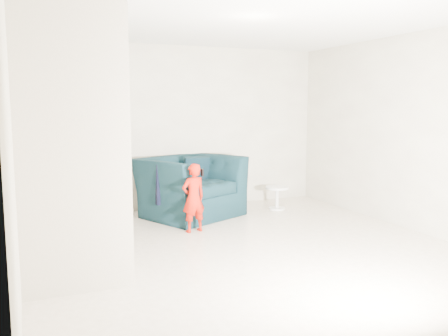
{
  "coord_description": "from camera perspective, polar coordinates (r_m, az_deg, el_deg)",
  "views": [
    {
      "loc": [
        -2.41,
        -4.85,
        1.71
      ],
      "look_at": [
        0.15,
        1.2,
        0.85
      ],
      "focal_mm": 38.0,
      "sensor_mm": 36.0,
      "label": 1
    }
  ],
  "objects": [
    {
      "name": "floor",
      "position": [
        5.68,
        3.38,
        -10.09
      ],
      "size": [
        5.5,
        5.5,
        0.0
      ],
      "primitive_type": "plane",
      "color": "tan",
      "rests_on": "ground"
    },
    {
      "name": "ceiling",
      "position": [
        5.5,
        3.61,
        17.81
      ],
      "size": [
        5.5,
        5.5,
        0.0
      ],
      "primitive_type": "plane",
      "rotation": [
        3.14,
        0.0,
        0.0
      ],
      "color": "silver",
      "rests_on": "back_wall"
    },
    {
      "name": "back_wall",
      "position": [
        7.98,
        -5.36,
        4.85
      ],
      "size": [
        5.0,
        0.0,
        5.0
      ],
      "primitive_type": "plane",
      "rotation": [
        1.57,
        0.0,
        0.0
      ],
      "color": "#A29784",
      "rests_on": "floor"
    },
    {
      "name": "left_wall",
      "position": [
        4.86,
        -23.96,
        2.56
      ],
      "size": [
        0.0,
        5.5,
        5.5
      ],
      "primitive_type": "plane",
      "rotation": [
        1.57,
        0.0,
        1.57
      ],
      "color": "#A29784",
      "rests_on": "floor"
    },
    {
      "name": "right_wall",
      "position": [
        6.91,
        22.45,
        3.91
      ],
      "size": [
        0.0,
        5.5,
        5.5
      ],
      "primitive_type": "plane",
      "rotation": [
        1.57,
        0.0,
        -1.57
      ],
      "color": "#A29784",
      "rests_on": "floor"
    },
    {
      "name": "armchair",
      "position": [
        7.41,
        -4.15,
        -2.25
      ],
      "size": [
        1.81,
        1.72,
        0.92
      ],
      "primitive_type": "imported",
      "rotation": [
        0.0,
        0.0,
        0.43
      ],
      "color": "black",
      "rests_on": "floor"
    },
    {
      "name": "toddler",
      "position": [
        6.46,
        -3.69,
        -3.61
      ],
      "size": [
        0.38,
        0.29,
        0.94
      ],
      "primitive_type": "imported",
      "rotation": [
        0.0,
        0.0,
        3.34
      ],
      "color": "#8D1E04",
      "rests_on": "floor"
    },
    {
      "name": "side_table",
      "position": [
        7.93,
        6.39,
        -3.13
      ],
      "size": [
        0.38,
        0.38,
        0.38
      ],
      "color": "silver",
      "rests_on": "floor"
    },
    {
      "name": "staircase",
      "position": [
        5.47,
        -18.4,
        -0.95
      ],
      "size": [
        1.02,
        3.03,
        3.62
      ],
      "color": "#ADA089",
      "rests_on": "floor"
    },
    {
      "name": "cushion",
      "position": [
        7.67,
        -3.36,
        -0.06
      ],
      "size": [
        0.41,
        0.2,
        0.41
      ],
      "primitive_type": "cube",
      "rotation": [
        0.21,
        0.0,
        0.0
      ],
      "color": "black",
      "rests_on": "armchair"
    },
    {
      "name": "throw",
      "position": [
        7.13,
        -8.42,
        -1.74
      ],
      "size": [
        0.05,
        0.53,
        0.59
      ],
      "primitive_type": "cube",
      "color": "black",
      "rests_on": "armchair"
    },
    {
      "name": "phone",
      "position": [
        6.39,
        -2.63,
        -0.55
      ],
      "size": [
        0.03,
        0.05,
        0.1
      ],
      "primitive_type": "cube",
      "rotation": [
        0.0,
        0.0,
        0.14
      ],
      "color": "black",
      "rests_on": "toddler"
    }
  ]
}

